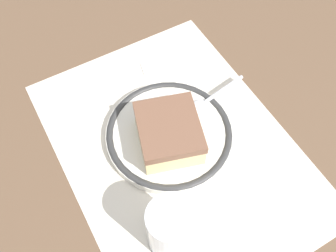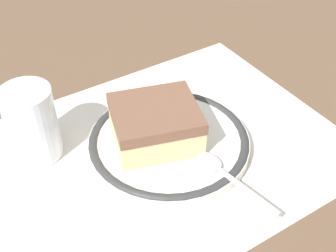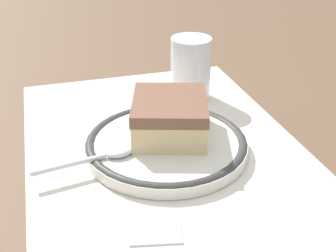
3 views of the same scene
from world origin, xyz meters
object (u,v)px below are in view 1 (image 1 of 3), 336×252
(plate, at_px, (168,134))
(napkin, at_px, (254,208))
(spoon, at_px, (206,101))
(cup, at_px, (170,230))
(sugar_packet, at_px, (155,65))
(cake_slice, at_px, (169,133))

(plate, height_order, napkin, plate)
(spoon, distance_m, cup, 0.23)
(cup, height_order, sugar_packet, cup)
(cup, bearing_deg, spoon, -44.80)
(spoon, xyz_separation_m, napkin, (-0.18, 0.03, -0.02))
(plate, xyz_separation_m, cake_slice, (-0.01, 0.01, 0.03))
(cup, xyz_separation_m, sugar_packet, (0.28, -0.13, -0.04))
(sugar_packet, bearing_deg, plate, 159.08)
(sugar_packet, bearing_deg, napkin, 179.07)
(cake_slice, height_order, napkin, cake_slice)
(cake_slice, height_order, cup, cup)
(spoon, xyz_separation_m, cup, (-0.16, 0.16, 0.02))
(plate, height_order, sugar_packet, plate)
(cup, relative_size, sugar_packet, 1.89)
(spoon, bearing_deg, napkin, 169.63)
(cake_slice, distance_m, cup, 0.15)
(spoon, height_order, sugar_packet, spoon)
(spoon, distance_m, sugar_packet, 0.13)
(cake_slice, relative_size, sugar_packet, 2.47)
(cake_slice, xyz_separation_m, cup, (-0.13, 0.07, 0.00))
(plate, xyz_separation_m, spoon, (0.02, -0.08, 0.01))
(cake_slice, relative_size, napkin, 1.30)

